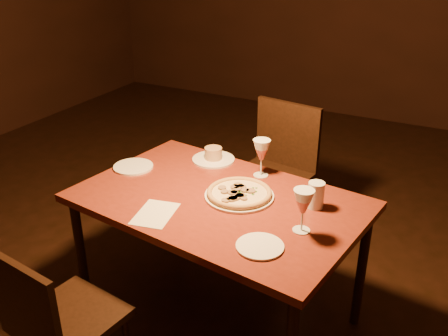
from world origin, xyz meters
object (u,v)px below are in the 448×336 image
at_px(dining_table, 219,210).
at_px(chair_near, 56,320).
at_px(chair_far, 276,168).
at_px(pizza_plate, 239,193).

xyz_separation_m(dining_table, chair_near, (-0.32, -0.76, -0.20)).
bearing_deg(dining_table, chair_far, 100.38).
bearing_deg(chair_far, pizza_plate, -72.24).
bearing_deg(chair_near, pizza_plate, 71.22).
xyz_separation_m(chair_near, chair_far, (0.29, 1.57, 0.07)).
height_order(dining_table, chair_near, chair_near).
bearing_deg(dining_table, pizza_plate, 42.46).
distance_m(chair_near, chair_far, 1.60).
bearing_deg(chair_far, chair_near, -91.36).
xyz_separation_m(chair_far, pizza_plate, (0.12, -0.76, 0.21)).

